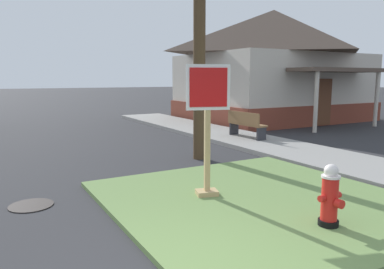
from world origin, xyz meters
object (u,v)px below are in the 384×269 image
object	(u,v)px
stop_sign	(208,133)
street_bench	(246,123)
manhole_cover	(31,205)
fire_hydrant	(330,197)

from	to	relation	value
stop_sign	street_bench	xyz separation A→B (m)	(4.29, 4.47, -0.58)
manhole_cover	stop_sign	bearing A→B (deg)	-23.39
manhole_cover	street_bench	size ratio (longest dim) A/B	0.44
manhole_cover	street_bench	distance (m)	7.73
stop_sign	fire_hydrant	bearing A→B (deg)	-69.02
manhole_cover	fire_hydrant	bearing A→B (deg)	-42.15
stop_sign	manhole_cover	distance (m)	3.13
street_bench	fire_hydrant	bearing A→B (deg)	-118.99
fire_hydrant	manhole_cover	bearing A→B (deg)	137.85
stop_sign	street_bench	bearing A→B (deg)	46.17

